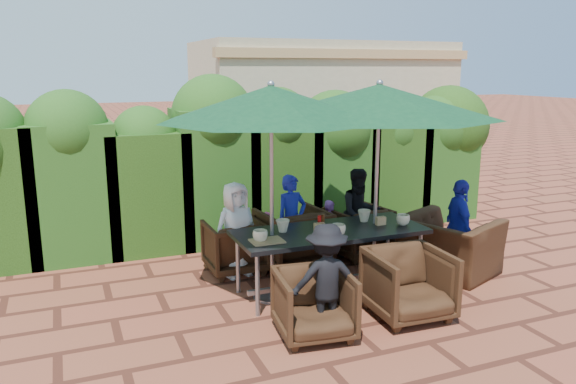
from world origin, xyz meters
name	(u,v)px	position (x,y,z in m)	size (l,w,h in m)	color
ground	(307,289)	(0.00, 0.00, 0.00)	(80.00, 80.00, 0.00)	brown
dining_table	(330,236)	(0.23, -0.13, 0.67)	(2.24, 0.90, 0.75)	black
umbrella_left	(271,104)	(-0.47, -0.06, 2.21)	(2.47, 2.47, 2.46)	gray
umbrella_right	(379,101)	(0.86, -0.08, 2.21)	(2.80, 2.80, 2.46)	gray
chair_far_left	(235,244)	(-0.62, 0.91, 0.37)	(0.72, 0.68, 0.74)	black
chair_far_mid	(293,235)	(0.16, 0.84, 0.43)	(0.83, 0.78, 0.86)	black
chair_far_right	(358,229)	(1.18, 0.89, 0.38)	(0.74, 0.70, 0.77)	black
chair_near_left	(314,301)	(-0.43, -1.12, 0.37)	(0.71, 0.67, 0.73)	black
chair_near_right	(409,281)	(0.68, -1.09, 0.40)	(0.78, 0.73, 0.81)	black
chair_end_right	(449,236)	(1.90, -0.17, 0.49)	(1.12, 0.73, 0.98)	black
adult_far_left	(236,229)	(-0.64, 0.78, 0.60)	(0.60, 0.35, 1.21)	white
adult_far_mid	(292,220)	(0.17, 0.90, 0.61)	(0.44, 0.36, 1.22)	#2028B1
adult_far_right	(360,213)	(1.16, 0.83, 0.62)	(0.60, 0.37, 1.25)	black
adult_near_left	(326,280)	(-0.29, -1.10, 0.56)	(0.72, 0.33, 1.13)	black
adult_end_right	(459,226)	(2.06, -0.15, 0.61)	(0.71, 0.36, 1.21)	#2028B1
child_left	(269,240)	(-0.15, 0.91, 0.37)	(0.27, 0.22, 0.75)	#DD4E89
child_right	(330,229)	(0.78, 0.96, 0.40)	(0.29, 0.24, 0.81)	purple
pedestrian_a	(307,153)	(1.89, 4.26, 0.95)	(1.77, 0.63, 1.89)	#227D30
pedestrian_b	(329,154)	(2.48, 4.47, 0.87)	(0.83, 0.51, 1.74)	#DD4E89
pedestrian_c	(376,151)	(3.48, 4.31, 0.90)	(1.15, 0.53, 1.80)	gray
cup_a	(260,236)	(-0.68, -0.26, 0.82)	(0.17, 0.17, 0.13)	beige
cup_b	(283,226)	(-0.31, 0.00, 0.82)	(0.16, 0.16, 0.15)	beige
cup_c	(338,230)	(0.21, -0.37, 0.82)	(0.17, 0.17, 0.13)	beige
cup_d	(364,216)	(0.77, 0.04, 0.82)	(0.16, 0.16, 0.15)	beige
cup_e	(403,220)	(1.13, -0.27, 0.81)	(0.16, 0.16, 0.13)	beige
ketchup_bottle	(319,222)	(0.12, -0.07, 0.83)	(0.04, 0.04, 0.17)	#B20C0A
sauce_bottle	(323,221)	(0.17, -0.04, 0.83)	(0.04, 0.04, 0.17)	#4C230C
serving_tray	(267,241)	(-0.61, -0.29, 0.76)	(0.35, 0.25, 0.02)	#A17C4D
number_block_left	(319,227)	(0.08, -0.14, 0.80)	(0.12, 0.06, 0.10)	tan
number_block_right	(381,221)	(0.88, -0.17, 0.80)	(0.12, 0.06, 0.10)	tan
hedge_wall	(237,155)	(-0.13, 2.32, 1.31)	(9.10, 1.60, 2.51)	#1B380F
building	(322,108)	(3.50, 6.99, 1.61)	(6.20, 3.08, 3.20)	#C1B490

